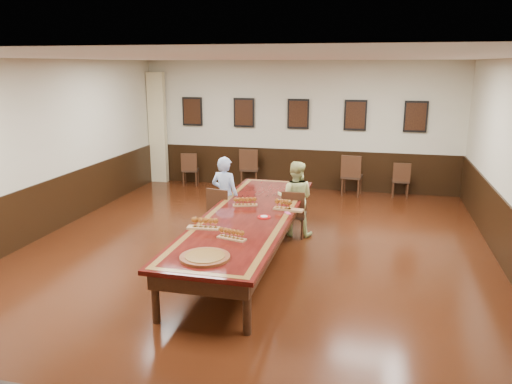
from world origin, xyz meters
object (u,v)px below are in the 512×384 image
(chair_man, at_px, (223,211))
(spare_chair_c, at_px, (352,175))
(spare_chair_b, at_px, (250,167))
(person_man, at_px, (225,196))
(carved_platter, at_px, (205,257))
(chair_woman, at_px, (294,213))
(spare_chair_a, at_px, (190,169))
(person_woman, at_px, (295,199))
(spare_chair_d, at_px, (401,179))
(conference_table, at_px, (249,223))

(chair_man, height_order, spare_chair_c, spare_chair_c)
(chair_man, bearing_deg, spare_chair_b, -71.28)
(person_man, bearing_deg, carved_platter, 114.53)
(carved_platter, bearing_deg, person_man, 102.64)
(chair_man, height_order, chair_woman, chair_man)
(spare_chair_a, relative_size, spare_chair_b, 0.87)
(person_man, bearing_deg, person_woman, -158.18)
(spare_chair_d, xyz_separation_m, conference_table, (-2.55, -4.67, 0.18))
(carved_platter, bearing_deg, chair_woman, 79.45)
(spare_chair_c, xyz_separation_m, spare_chair_d, (1.14, 0.13, -0.08))
(spare_chair_a, height_order, spare_chair_c, spare_chair_c)
(spare_chair_a, xyz_separation_m, carved_platter, (2.73, -6.57, 0.34))
(carved_platter, bearing_deg, spare_chair_c, 77.34)
(spare_chair_c, bearing_deg, person_man, 63.78)
(person_man, distance_m, person_woman, 1.30)
(spare_chair_b, relative_size, conference_table, 0.20)
(spare_chair_c, xyz_separation_m, person_man, (-2.15, -3.43, 0.23))
(person_man, bearing_deg, spare_chair_b, -70.80)
(person_woman, height_order, conference_table, person_woman)
(spare_chair_d, height_order, person_man, person_man)
(chair_woman, xyz_separation_m, person_woman, (-0.00, 0.10, 0.25))
(spare_chair_b, height_order, spare_chair_d, spare_chair_b)
(chair_man, height_order, person_woman, person_woman)
(person_man, height_order, carved_platter, person_man)
(chair_man, bearing_deg, person_woman, -154.29)
(chair_woman, xyz_separation_m, carved_platter, (-0.60, -3.20, 0.33))
(chair_man, relative_size, conference_table, 0.18)
(spare_chair_b, distance_m, spare_chair_c, 2.64)
(spare_chair_c, bearing_deg, chair_woman, 81.20)
(person_woman, bearing_deg, spare_chair_c, -106.63)
(person_woman, distance_m, carved_platter, 3.35)
(chair_woman, bearing_deg, carved_platter, 77.96)
(spare_chair_a, xyz_separation_m, spare_chair_d, (5.33, 0.06, -0.01))
(chair_man, bearing_deg, spare_chair_d, -120.30)
(spare_chair_b, bearing_deg, person_man, 91.68)
(conference_table, xyz_separation_m, carved_platter, (-0.05, -1.96, 0.16))
(spare_chair_a, distance_m, spare_chair_c, 4.19)
(chair_woman, relative_size, person_man, 0.61)
(chair_man, height_order, conference_table, chair_man)
(spare_chair_b, bearing_deg, spare_chair_a, 2.27)
(chair_woman, relative_size, conference_table, 0.18)
(chair_woman, distance_m, conference_table, 1.36)
(chair_man, bearing_deg, carved_platter, 115.30)
(spare_chair_a, relative_size, conference_table, 0.17)
(chair_man, distance_m, conference_table, 1.28)
(spare_chair_d, bearing_deg, person_woman, 57.41)
(chair_woman, height_order, conference_table, chair_woman)
(spare_chair_d, distance_m, carved_platter, 7.14)
(spare_chair_b, xyz_separation_m, spare_chair_c, (2.63, -0.29, 0.00))
(spare_chair_d, bearing_deg, spare_chair_b, -3.85)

